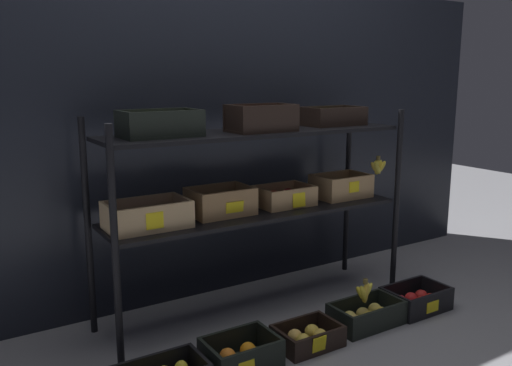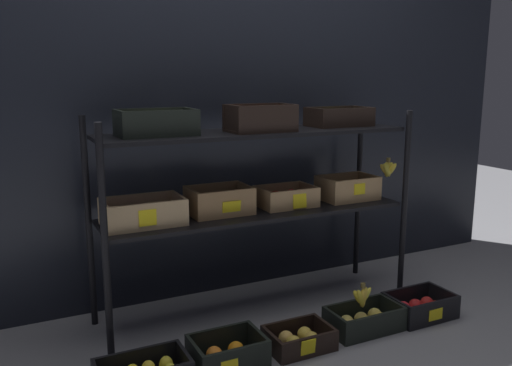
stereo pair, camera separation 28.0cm
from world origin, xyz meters
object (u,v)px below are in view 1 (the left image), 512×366
(crate_ground_right_apple_gold, at_px, (366,316))
(banana_bunch_loose, at_px, (365,293))
(display_rack, at_px, (254,173))
(crate_ground_orange, at_px, (241,356))
(crate_ground_apple_gold, at_px, (308,337))
(crate_ground_apple_red, at_px, (416,301))

(crate_ground_right_apple_gold, xyz_separation_m, banana_bunch_loose, (-0.02, 0.00, 0.13))
(display_rack, xyz_separation_m, crate_ground_orange, (-0.36, -0.47, -0.71))
(banana_bunch_loose, bearing_deg, crate_ground_right_apple_gold, -4.70)
(banana_bunch_loose, bearing_deg, crate_ground_apple_gold, -177.51)
(crate_ground_apple_gold, distance_m, crate_ground_apple_red, 0.75)
(banana_bunch_loose, bearing_deg, display_rack, 129.21)
(crate_ground_apple_red, height_order, banana_bunch_loose, banana_bunch_loose)
(crate_ground_apple_gold, bearing_deg, crate_ground_right_apple_gold, 2.20)
(crate_ground_orange, relative_size, crate_ground_apple_red, 0.93)
(display_rack, xyz_separation_m, banana_bunch_loose, (0.37, -0.46, -0.58))
(crate_ground_apple_gold, xyz_separation_m, banana_bunch_loose, (0.37, 0.02, 0.14))
(display_rack, xyz_separation_m, crate_ground_right_apple_gold, (0.39, -0.46, -0.72))
(crate_ground_right_apple_gold, relative_size, banana_bunch_loose, 2.77)
(crate_ground_right_apple_gold, distance_m, crate_ground_apple_red, 0.36)
(crate_ground_orange, relative_size, crate_ground_apple_gold, 1.05)
(banana_bunch_loose, bearing_deg, crate_ground_orange, -179.47)
(crate_ground_orange, xyz_separation_m, banana_bunch_loose, (0.73, 0.01, 0.13))
(display_rack, height_order, crate_ground_right_apple_gold, display_rack)
(crate_ground_right_apple_gold, bearing_deg, crate_ground_apple_gold, -177.80)
(crate_ground_apple_gold, relative_size, banana_bunch_loose, 2.25)
(display_rack, bearing_deg, banana_bunch_loose, -50.79)
(crate_ground_orange, height_order, crate_ground_apple_red, crate_ground_orange)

